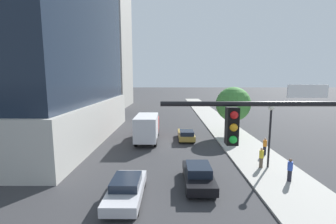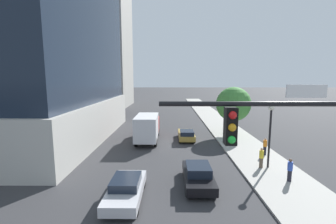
# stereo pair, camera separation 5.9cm
# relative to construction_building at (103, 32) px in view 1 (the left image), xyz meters

# --- Properties ---
(sidewalk) EXTENTS (4.79, 120.00, 0.15)m
(sidewalk) POSITION_rel_construction_building_xyz_m (25.31, -38.65, -19.26)
(sidewalk) COLOR #9E9B93
(sidewalk) RESTS_ON ground
(construction_building) EXTENTS (21.88, 16.38, 45.46)m
(construction_building) POSITION_rel_construction_building_xyz_m (0.00, 0.00, 0.00)
(construction_building) COLOR #9E9B93
(construction_building) RESTS_ON ground
(traffic_light_pole) EXTENTS (6.29, 0.48, 6.90)m
(traffic_light_pole) POSITION_rel_construction_building_xyz_m (21.44, -55.90, -14.40)
(traffic_light_pole) COLOR black
(traffic_light_pole) RESTS_ON sidewalk
(street_lamp) EXTENTS (0.44, 0.44, 5.07)m
(street_lamp) POSITION_rel_construction_building_xyz_m (25.30, -44.33, -15.80)
(street_lamp) COLOR black
(street_lamp) RESTS_ON sidewalk
(street_tree) EXTENTS (4.30, 4.30, 6.10)m
(street_tree) POSITION_rel_construction_building_xyz_m (25.31, -33.43, -15.25)
(street_tree) COLOR brown
(street_tree) RESTS_ON sidewalk
(car_silver) EXTENTS (1.94, 4.80, 1.36)m
(car_silver) POSITION_rel_construction_building_xyz_m (14.77, -49.22, -18.64)
(car_silver) COLOR #B7B7BC
(car_silver) RESTS_ON ground
(car_gold) EXTENTS (1.83, 4.45, 1.32)m
(car_gold) POSITION_rel_construction_building_xyz_m (19.32, -35.44, -18.66)
(car_gold) COLOR #AD8938
(car_gold) RESTS_ON ground
(car_black) EXTENTS (1.90, 4.69, 1.45)m
(car_black) POSITION_rel_construction_building_xyz_m (19.32, -47.24, -18.61)
(car_black) COLOR black
(car_black) RESTS_ON ground
(box_truck) EXTENTS (2.37, 7.28, 3.16)m
(box_truck) POSITION_rel_construction_building_xyz_m (14.77, -36.07, -17.58)
(box_truck) COLOR #B21E1E
(box_truck) RESTS_ON ground
(pedestrian_orange_shirt) EXTENTS (0.34, 0.34, 1.62)m
(pedestrian_orange_shirt) POSITION_rel_construction_building_xyz_m (26.28, -41.22, -18.36)
(pedestrian_orange_shirt) COLOR black
(pedestrian_orange_shirt) RESTS_ON sidewalk
(pedestrian_yellow_shirt) EXTENTS (0.34, 0.34, 1.64)m
(pedestrian_yellow_shirt) POSITION_rel_construction_building_xyz_m (24.70, -44.43, -18.35)
(pedestrian_yellow_shirt) COLOR brown
(pedestrian_yellow_shirt) RESTS_ON sidewalk
(pedestrian_blue_shirt) EXTENTS (0.34, 0.34, 1.62)m
(pedestrian_blue_shirt) POSITION_rel_construction_building_xyz_m (25.71, -46.90, -18.36)
(pedestrian_blue_shirt) COLOR black
(pedestrian_blue_shirt) RESTS_ON sidewalk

